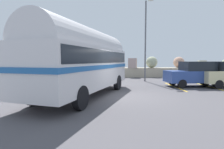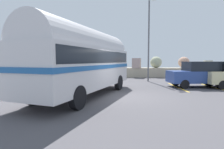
{
  "view_description": "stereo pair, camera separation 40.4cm",
  "coord_description": "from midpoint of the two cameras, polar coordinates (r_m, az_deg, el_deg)",
  "views": [
    {
      "loc": [
        -0.92,
        -9.66,
        1.95
      ],
      "look_at": [
        -0.72,
        0.35,
        1.18
      ],
      "focal_mm": 29.1,
      "sensor_mm": 36.0,
      "label": 1
    },
    {
      "loc": [
        -0.52,
        -9.66,
        1.95
      ],
      "look_at": [
        -0.72,
        0.35,
        1.18
      ],
      "focal_mm": 29.1,
      "sensor_mm": 36.0,
      "label": 2
    }
  ],
  "objects": [
    {
      "name": "parked_car_nearest",
      "position": [
        14.72,
        23.83,
        0.22
      ],
      "size": [
        4.22,
        2.0,
        1.86
      ],
      "rotation": [
        0.0,
        0.0,
        1.65
      ],
      "color": "black",
      "rests_on": "ground"
    },
    {
      "name": "ground",
      "position": [
        9.87,
        3.09,
        -6.93
      ],
      "size": [
        32.0,
        26.0,
        0.02
      ],
      "color": "#4C4A4E"
    },
    {
      "name": "lamp_post",
      "position": [
        17.18,
        9.96,
        11.5
      ],
      "size": [
        0.57,
        0.88,
        7.35
      ],
      "color": "#5B5B60",
      "rests_on": "ground"
    },
    {
      "name": "vintage_coach",
      "position": [
        9.95,
        -9.78,
        4.92
      ],
      "size": [
        5.07,
        8.89,
        3.7
      ],
      "rotation": [
        0.0,
        0.0,
        -0.33
      ],
      "color": "black",
      "rests_on": "ground"
    },
    {
      "name": "breakwater",
      "position": [
        21.5,
        -0.04,
        1.31
      ],
      "size": [
        31.36,
        2.28,
        2.45
      ],
      "color": "#AEA28B",
      "rests_on": "ground"
    }
  ]
}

